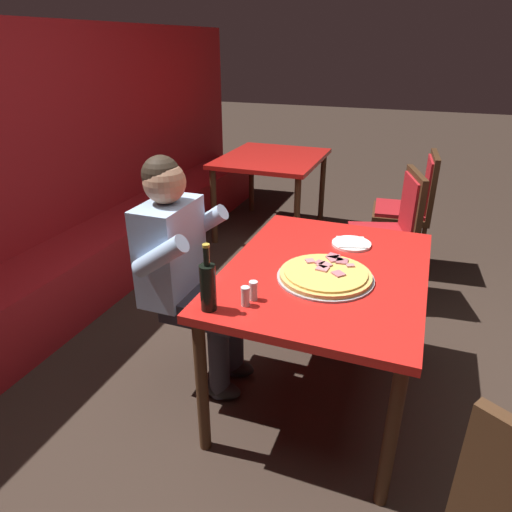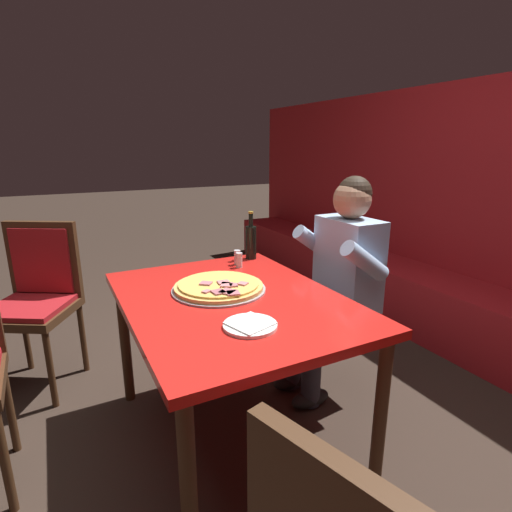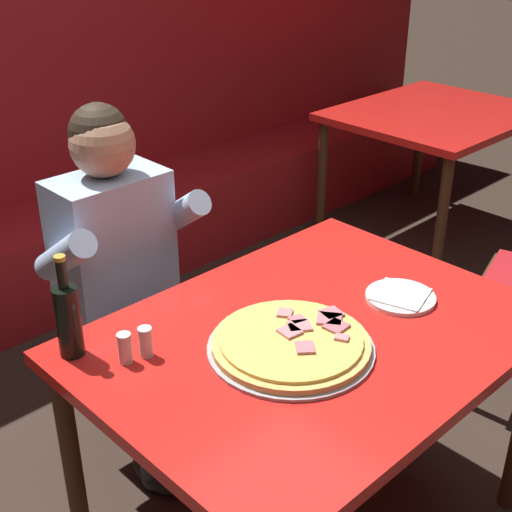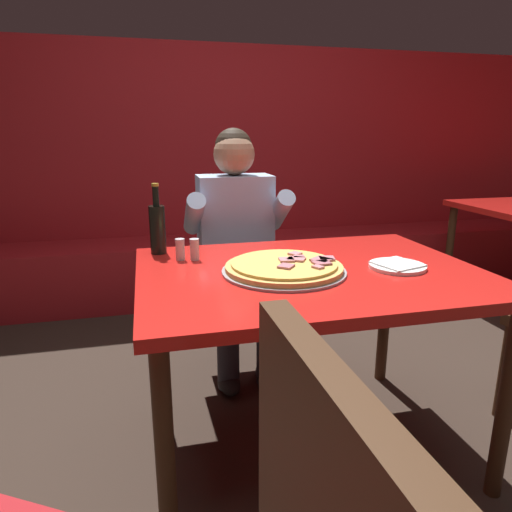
{
  "view_description": "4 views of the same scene",
  "coord_description": "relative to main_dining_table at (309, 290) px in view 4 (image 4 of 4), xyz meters",
  "views": [
    {
      "loc": [
        -1.97,
        -0.38,
        1.76
      ],
      "look_at": [
        -0.06,
        0.34,
        0.79
      ],
      "focal_mm": 32.0,
      "sensor_mm": 36.0,
      "label": 1
    },
    {
      "loc": [
        1.58,
        -0.69,
        1.43
      ],
      "look_at": [
        -0.06,
        0.16,
        0.92
      ],
      "focal_mm": 28.0,
      "sensor_mm": 36.0,
      "label": 2
    },
    {
      "loc": [
        -1.27,
        -1.09,
        1.86
      ],
      "look_at": [
        0.09,
        0.32,
        0.84
      ],
      "focal_mm": 50.0,
      "sensor_mm": 36.0,
      "label": 3
    },
    {
      "loc": [
        -0.58,
        -1.53,
        1.25
      ],
      "look_at": [
        -0.15,
        0.21,
        0.77
      ],
      "focal_mm": 32.0,
      "sensor_mm": 36.0,
      "label": 4
    }
  ],
  "objects": [
    {
      "name": "ground_plane",
      "position": [
        0.0,
        0.0,
        -0.68
      ],
      "size": [
        24.0,
        24.0,
        0.0
      ],
      "primitive_type": "plane",
      "color": "#33261E"
    },
    {
      "name": "booth_wall_panel",
      "position": [
        0.0,
        2.18,
        0.27
      ],
      "size": [
        6.8,
        0.16,
        1.9
      ],
      "primitive_type": "cube",
      "color": "#A3191E",
      "rests_on": "ground_plane"
    },
    {
      "name": "booth_bench",
      "position": [
        0.0,
        1.86,
        -0.45
      ],
      "size": [
        6.46,
        0.48,
        0.46
      ],
      "primitive_type": "cube",
      "color": "#A3191E",
      "rests_on": "ground_plane"
    },
    {
      "name": "main_dining_table",
      "position": [
        0.0,
        0.0,
        0.0
      ],
      "size": [
        1.26,
        0.94,
        0.76
      ],
      "color": "#422816",
      "rests_on": "ground_plane"
    },
    {
      "name": "pizza",
      "position": [
        -0.1,
        -0.02,
        0.1
      ],
      "size": [
        0.45,
        0.45,
        0.05
      ],
      "color": "#9E9EA3",
      "rests_on": "main_dining_table"
    },
    {
      "name": "plate_white_paper",
      "position": [
        0.32,
        -0.07,
        0.09
      ],
      "size": [
        0.21,
        0.21,
        0.02
      ],
      "color": "white",
      "rests_on": "main_dining_table"
    },
    {
      "name": "beer_bottle",
      "position": [
        -0.54,
        0.37,
        0.19
      ],
      "size": [
        0.07,
        0.07,
        0.29
      ],
      "color": "black",
      "rests_on": "main_dining_table"
    },
    {
      "name": "shaker_red_pepper_flakes",
      "position": [
        -0.46,
        0.24,
        0.12
      ],
      "size": [
        0.04,
        0.04,
        0.09
      ],
      "color": "silver",
      "rests_on": "main_dining_table"
    },
    {
      "name": "shaker_oregano",
      "position": [
        -0.4,
        0.23,
        0.12
      ],
      "size": [
        0.04,
        0.04,
        0.09
      ],
      "color": "silver",
      "rests_on": "main_dining_table"
    },
    {
      "name": "diner_seated_blue_shirt",
      "position": [
        -0.13,
        0.7,
        0.03
      ],
      "size": [
        0.53,
        0.53,
        1.27
      ],
      "color": "black",
      "rests_on": "ground_plane"
    }
  ]
}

